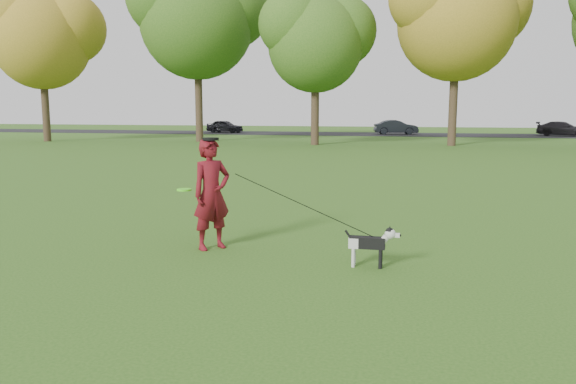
% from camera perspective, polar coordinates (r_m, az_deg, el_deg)
% --- Properties ---
extents(ground, '(120.00, 120.00, 0.00)m').
position_cam_1_polar(ground, '(8.46, -1.29, -6.51)').
color(ground, '#285116').
rests_on(ground, ground).
extents(road, '(120.00, 7.00, 0.02)m').
position_cam_1_polar(road, '(48.01, 10.57, 5.78)').
color(road, black).
rests_on(road, ground).
extents(man, '(0.73, 0.75, 1.74)m').
position_cam_1_polar(man, '(8.81, -7.77, -0.21)').
color(man, '#590C1D').
rests_on(man, ground).
extents(dog, '(0.78, 0.16, 0.59)m').
position_cam_1_polar(dog, '(7.87, 8.49, -5.03)').
color(dog, black).
rests_on(dog, ground).
extents(car_left, '(3.45, 1.81, 1.12)m').
position_cam_1_polar(car_left, '(50.81, -6.44, 6.65)').
color(car_left, black).
rests_on(car_left, road).
extents(car_mid, '(3.78, 1.99, 1.18)m').
position_cam_1_polar(car_mid, '(47.98, 10.91, 6.49)').
color(car_mid, black).
rests_on(car_mid, road).
extents(car_right, '(4.15, 2.44, 1.13)m').
position_cam_1_polar(car_right, '(49.22, 26.14, 5.79)').
color(car_right, black).
rests_on(car_right, road).
extents(man_held_items, '(3.17, 0.63, 1.35)m').
position_cam_1_polar(man_held_items, '(8.14, 1.57, -1.32)').
color(man_held_items, '#58FF20').
rests_on(man_held_items, ground).
extents(tree_row, '(51.74, 8.86, 12.01)m').
position_cam_1_polar(tree_row, '(34.55, 7.40, 17.13)').
color(tree_row, '#38281C').
rests_on(tree_row, ground).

